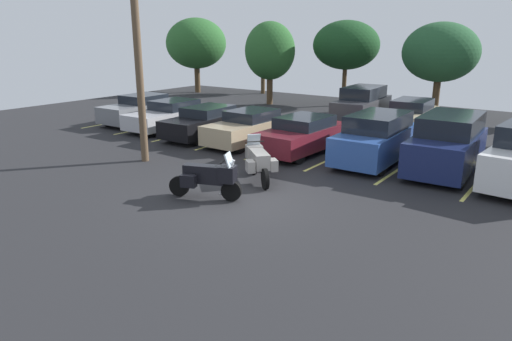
{
  "coord_description": "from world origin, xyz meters",
  "views": [
    {
      "loc": [
        7.88,
        -10.06,
        4.66
      ],
      "look_at": [
        0.14,
        0.63,
        0.76
      ],
      "focal_mm": 32.82,
      "sensor_mm": 36.0,
      "label": 1
    }
  ],
  "objects_px": {
    "car_far_champagne": "(410,114)",
    "car_far_charcoal": "(362,105)",
    "car_grey": "(140,109)",
    "car_blue": "(376,138)",
    "car_maroon": "(303,135)",
    "motorcycle_second": "(258,160)",
    "car_silver": "(170,115)",
    "car_navy": "(447,144)",
    "motorcycle_touring": "(207,177)",
    "car_tan": "(248,128)",
    "utility_pole": "(138,53)",
    "car_black": "(207,122)"
  },
  "relations": [
    {
      "from": "car_silver",
      "to": "car_maroon",
      "type": "relative_size",
      "value": 1.06
    },
    {
      "from": "car_black",
      "to": "car_far_charcoal",
      "type": "bearing_deg",
      "value": 59.97
    },
    {
      "from": "motorcycle_touring",
      "to": "car_navy",
      "type": "relative_size",
      "value": 0.48
    },
    {
      "from": "car_silver",
      "to": "utility_pole",
      "type": "bearing_deg",
      "value": -53.18
    },
    {
      "from": "car_navy",
      "to": "utility_pole",
      "type": "bearing_deg",
      "value": -151.78
    },
    {
      "from": "car_navy",
      "to": "car_far_charcoal",
      "type": "relative_size",
      "value": 0.94
    },
    {
      "from": "car_far_charcoal",
      "to": "motorcycle_second",
      "type": "bearing_deg",
      "value": -82.7
    },
    {
      "from": "car_far_champagne",
      "to": "motorcycle_second",
      "type": "bearing_deg",
      "value": -95.51
    },
    {
      "from": "car_grey",
      "to": "car_silver",
      "type": "height_order",
      "value": "car_grey"
    },
    {
      "from": "car_blue",
      "to": "car_far_champagne",
      "type": "distance_m",
      "value": 7.26
    },
    {
      "from": "motorcycle_touring",
      "to": "car_black",
      "type": "xyz_separation_m",
      "value": [
        -5.68,
        6.34,
        0.04
      ]
    },
    {
      "from": "car_grey",
      "to": "motorcycle_second",
      "type": "bearing_deg",
      "value": -22.41
    },
    {
      "from": "car_navy",
      "to": "utility_pole",
      "type": "distance_m",
      "value": 11.25
    },
    {
      "from": "car_navy",
      "to": "car_far_champagne",
      "type": "bearing_deg",
      "value": 116.92
    },
    {
      "from": "motorcycle_second",
      "to": "car_blue",
      "type": "relative_size",
      "value": 0.39
    },
    {
      "from": "car_grey",
      "to": "car_navy",
      "type": "relative_size",
      "value": 0.97
    },
    {
      "from": "car_navy",
      "to": "car_far_champagne",
      "type": "height_order",
      "value": "car_navy"
    },
    {
      "from": "car_maroon",
      "to": "car_black",
      "type": "bearing_deg",
      "value": -179.89
    },
    {
      "from": "car_tan",
      "to": "car_far_champagne",
      "type": "distance_m",
      "value": 8.86
    },
    {
      "from": "car_grey",
      "to": "car_blue",
      "type": "distance_m",
      "value": 13.18
    },
    {
      "from": "car_black",
      "to": "car_maroon",
      "type": "bearing_deg",
      "value": 0.11
    },
    {
      "from": "car_maroon",
      "to": "car_far_champagne",
      "type": "distance_m",
      "value": 7.78
    },
    {
      "from": "car_navy",
      "to": "car_tan",
      "type": "bearing_deg",
      "value": -175.89
    },
    {
      "from": "car_tan",
      "to": "car_blue",
      "type": "distance_m",
      "value": 5.66
    },
    {
      "from": "car_far_charcoal",
      "to": "car_far_champagne",
      "type": "height_order",
      "value": "car_far_charcoal"
    },
    {
      "from": "motorcycle_second",
      "to": "car_navy",
      "type": "xyz_separation_m",
      "value": [
        4.68,
        4.59,
        0.31
      ]
    },
    {
      "from": "car_far_champagne",
      "to": "utility_pole",
      "type": "distance_m",
      "value": 13.93
    },
    {
      "from": "car_grey",
      "to": "car_far_champagne",
      "type": "height_order",
      "value": "car_grey"
    },
    {
      "from": "car_silver",
      "to": "car_tan",
      "type": "distance_m",
      "value": 5.14
    },
    {
      "from": "car_maroon",
      "to": "car_silver",
      "type": "bearing_deg",
      "value": 177.56
    },
    {
      "from": "car_tan",
      "to": "motorcycle_second",
      "type": "bearing_deg",
      "value": -49.4
    },
    {
      "from": "motorcycle_touring",
      "to": "car_far_champagne",
      "type": "relative_size",
      "value": 0.45
    },
    {
      "from": "car_navy",
      "to": "car_far_charcoal",
      "type": "xyz_separation_m",
      "value": [
        -6.16,
        6.98,
        -0.04
      ]
    },
    {
      "from": "car_blue",
      "to": "car_navy",
      "type": "height_order",
      "value": "car_navy"
    },
    {
      "from": "car_grey",
      "to": "car_black",
      "type": "relative_size",
      "value": 0.91
    },
    {
      "from": "motorcycle_second",
      "to": "car_maroon",
      "type": "xyz_separation_m",
      "value": [
        -0.71,
        4.04,
        0.05
      ]
    },
    {
      "from": "car_black",
      "to": "utility_pole",
      "type": "relative_size",
      "value": 0.62
    },
    {
      "from": "car_maroon",
      "to": "car_far_charcoal",
      "type": "relative_size",
      "value": 0.96
    },
    {
      "from": "motorcycle_second",
      "to": "car_maroon",
      "type": "distance_m",
      "value": 4.11
    },
    {
      "from": "car_far_champagne",
      "to": "motorcycle_touring",
      "type": "bearing_deg",
      "value": -95.22
    },
    {
      "from": "car_navy",
      "to": "car_far_champagne",
      "type": "relative_size",
      "value": 0.94
    },
    {
      "from": "car_blue",
      "to": "utility_pole",
      "type": "bearing_deg",
      "value": -144.95
    },
    {
      "from": "car_black",
      "to": "car_blue",
      "type": "height_order",
      "value": "car_blue"
    },
    {
      "from": "car_maroon",
      "to": "utility_pole",
      "type": "relative_size",
      "value": 0.59
    },
    {
      "from": "car_far_champagne",
      "to": "car_far_charcoal",
      "type": "bearing_deg",
      "value": -179.13
    },
    {
      "from": "car_silver",
      "to": "car_navy",
      "type": "bearing_deg",
      "value": 0.91
    },
    {
      "from": "motorcycle_second",
      "to": "car_far_charcoal",
      "type": "distance_m",
      "value": 11.66
    },
    {
      "from": "car_blue",
      "to": "car_far_charcoal",
      "type": "xyz_separation_m",
      "value": [
        -3.69,
        7.14,
        0.04
      ]
    },
    {
      "from": "car_tan",
      "to": "car_black",
      "type": "bearing_deg",
      "value": 179.33
    },
    {
      "from": "car_tan",
      "to": "utility_pole",
      "type": "relative_size",
      "value": 0.55
    }
  ]
}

